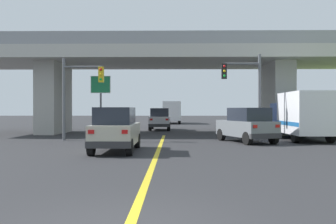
# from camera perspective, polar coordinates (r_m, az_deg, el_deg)

# --- Properties ---
(ground) EXTENTS (160.00, 160.00, 0.00)m
(ground) POSITION_cam_1_polar(r_m,az_deg,el_deg) (30.48, -0.46, -3.21)
(ground) COLOR #2B2B2D
(overpass_bridge) EXTENTS (34.42, 8.28, 7.39)m
(overpass_bridge) POSITION_cam_1_polar(r_m,az_deg,el_deg) (30.60, -0.46, 6.72)
(overpass_bridge) COLOR #B7B5AD
(overpass_bridge) RESTS_ON ground
(lane_divider_stripe) EXTENTS (0.20, 21.93, 0.01)m
(lane_divider_stripe) POSITION_cam_1_polar(r_m,az_deg,el_deg) (17.14, -1.56, -6.05)
(lane_divider_stripe) COLOR yellow
(lane_divider_stripe) RESTS_ON ground
(suv_lead) EXTENTS (1.86, 4.40, 2.02)m
(suv_lead) POSITION_cam_1_polar(r_m,az_deg,el_deg) (17.45, -7.84, -2.63)
(suv_lead) COLOR #B7B29E
(suv_lead) RESTS_ON ground
(suv_crossing) EXTENTS (3.17, 4.67, 2.02)m
(suv_crossing) POSITION_cam_1_polar(r_m,az_deg,el_deg) (22.59, 11.77, -1.93)
(suv_crossing) COLOR slate
(suv_crossing) RESTS_ON ground
(box_truck) EXTENTS (2.33, 6.51, 2.96)m
(box_truck) POSITION_cam_1_polar(r_m,az_deg,el_deg) (25.05, 19.50, -0.44)
(box_truck) COLOR navy
(box_truck) RESTS_ON ground
(sedan_oncoming) EXTENTS (1.91, 4.45, 2.02)m
(sedan_oncoming) POSITION_cam_1_polar(r_m,az_deg,el_deg) (35.25, -1.22, -1.07)
(sedan_oncoming) COLOR silver
(sedan_oncoming) RESTS_ON ground
(traffic_signal_nearside) EXTENTS (2.46, 0.36, 5.38)m
(traffic_signal_nearside) POSITION_cam_1_polar(r_m,az_deg,el_deg) (24.29, 11.74, 3.91)
(traffic_signal_nearside) COLOR #56595E
(traffic_signal_nearside) RESTS_ON ground
(traffic_signal_farside) EXTENTS (2.57, 0.36, 5.09)m
(traffic_signal_farside) POSITION_cam_1_polar(r_m,az_deg,el_deg) (24.11, -13.40, 3.57)
(traffic_signal_farside) COLOR #56595E
(traffic_signal_farside) RESTS_ON ground
(highway_sign) EXTENTS (1.48, 0.17, 4.56)m
(highway_sign) POSITION_cam_1_polar(r_m,az_deg,el_deg) (28.51, -10.09, 3.20)
(highway_sign) COLOR #56595E
(highway_sign) RESTS_ON ground
(semi_truck_distant) EXTENTS (2.33, 7.05, 2.93)m
(semi_truck_distant) POSITION_cam_1_polar(r_m,az_deg,el_deg) (51.02, 0.59, 0.02)
(semi_truck_distant) COLOR silver
(semi_truck_distant) RESTS_ON ground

